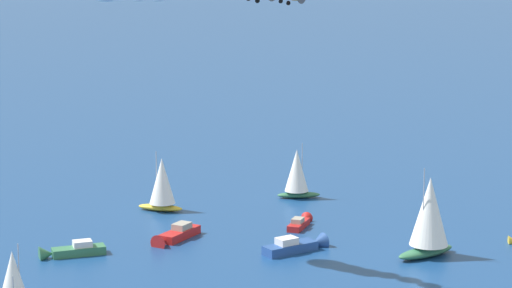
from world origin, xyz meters
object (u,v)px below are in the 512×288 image
Objects in this scene: sailboat_outer_ring_e at (297,173)px; motorboat_outer_ring_f at (70,251)px; sailboat_outer_ring_a at (429,216)px; sailboat_trailing at (162,184)px; sailboat_outer_ring_c at (13,277)px; motorboat_far_port at (175,235)px; motorboat_outer_ring_d at (298,245)px; motorboat_far_stbd at (301,223)px.

sailboat_outer_ring_e is 52.28m from motorboat_outer_ring_f.
sailboat_trailing is at bearing -28.02° from sailboat_outer_ring_a.
sailboat_outer_ring_a reaches higher than sailboat_outer_ring_c.
motorboat_outer_ring_d is at bearing 168.11° from motorboat_far_port.
motorboat_far_stbd is (-20.07, -10.13, -0.19)m from motorboat_far_port.
sailboat_outer_ring_a is 62.40m from sailboat_outer_ring_c.
motorboat_far_stbd is at bearing -89.58° from motorboat_outer_ring_d.
sailboat_outer_ring_e reaches higher than sailboat_outer_ring_c.
motorboat_far_port is 17.69m from motorboat_outer_ring_f.
sailboat_outer_ring_c reaches higher than motorboat_outer_ring_f.
sailboat_outer_ring_c is 0.82× the size of motorboat_outer_ring_f.
motorboat_outer_ring_f is at bearing 33.28° from motorboat_far_port.
sailboat_outer_ring_a is (-40.16, 5.52, 5.54)m from motorboat_far_port.
motorboat_far_port is 1.02× the size of sailboat_outer_ring_e.
sailboat_outer_ring_a reaches higher than motorboat_far_port.
motorboat_outer_ring_d is 1.02× the size of motorboat_outer_ring_f.
motorboat_far_port reaches higher than motorboat_outer_ring_f.
motorboat_far_port is 1.27× the size of motorboat_far_stbd.
sailboat_trailing is 51.57m from sailboat_outer_ring_c.
sailboat_trailing reaches higher than motorboat_outer_ring_f.
motorboat_far_port is 0.99× the size of sailboat_trailing.
sailboat_outer_ring_a reaches higher than sailboat_outer_ring_e.
motorboat_far_stbd is at bearing -131.11° from sailboat_outer_ring_c.
motorboat_far_port is at bearing 58.33° from sailboat_outer_ring_e.
motorboat_far_stbd is 27.02m from sailboat_trailing.
sailboat_trailing is at bearing -102.57° from sailboat_outer_ring_c.
motorboat_outer_ring_f is (14.79, 9.71, -0.05)m from motorboat_far_port.
sailboat_trailing is 1.31× the size of sailboat_outer_ring_c.
sailboat_outer_ring_a is 41.76m from sailboat_outer_ring_e.
motorboat_far_port is 19.78m from sailboat_trailing.
motorboat_far_stbd is 26.10m from sailboat_outer_ring_a.
motorboat_far_stbd is 0.61× the size of sailboat_outer_ring_a.
sailboat_outer_ring_c is (36.50, 41.83, 3.17)m from motorboat_far_stbd.
sailboat_outer_ring_e is (21.49, -35.78, -1.55)m from sailboat_outer_ring_a.
motorboat_far_stbd is 0.82× the size of motorboat_outer_ring_d.
motorboat_outer_ring_d is at bearing -3.64° from sailboat_outer_ring_a.
motorboat_outer_ring_d is 0.99× the size of sailboat_outer_ring_e.
sailboat_trailing is (5.21, -18.62, 4.15)m from motorboat_far_port.
motorboat_outer_ring_f is (34.86, 19.83, 0.14)m from motorboat_far_stbd.
motorboat_far_stbd is at bearing 161.43° from sailboat_trailing.
sailboat_outer_ring_e is at bearing -129.93° from motorboat_outer_ring_f.
motorboat_outer_ring_f reaches higher than motorboat_far_stbd.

